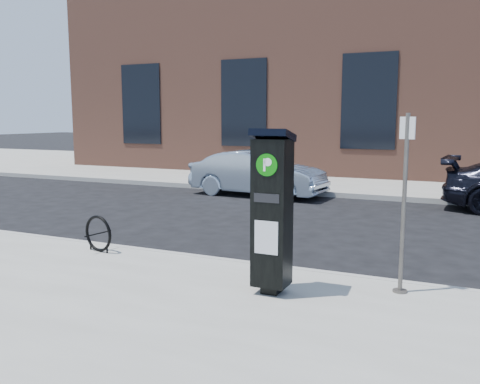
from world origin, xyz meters
The scene contains 9 objects.
ground centered at (0.00, 0.00, 0.00)m, with size 120.00×120.00×0.00m, color black.
sidewalk_far centered at (0.00, 14.00, 0.07)m, with size 60.00×12.00×0.15m, color gray.
curb_near centered at (0.00, -0.02, 0.07)m, with size 60.00×0.12×0.16m, color #9E9B93.
curb_far centered at (0.00, 8.02, 0.07)m, with size 60.00×0.12×0.16m, color #9E9B93.
building centered at (0.00, 17.00, 4.15)m, with size 28.00×10.05×8.25m.
parking_kiosk centered at (1.20, -1.19, 1.24)m, with size 0.49×0.43×2.12m.
sign_pole centered at (2.72, -0.48, 1.30)m, with size 0.20×0.18×2.31m.
bike_rack centered at (-2.21, -0.46, 0.46)m, with size 0.63×0.16×0.63m.
car_silver centered at (-2.47, 7.33, 0.69)m, with size 1.47×4.22×1.39m, color #90A4B8.
Camera 1 is at (3.42, -7.13, 2.40)m, focal length 38.00 mm.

